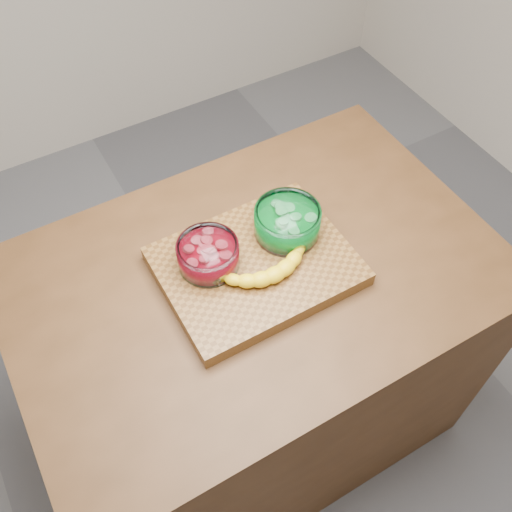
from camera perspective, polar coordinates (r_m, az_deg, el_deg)
ground at (r=2.19m, az=0.00°, el=-15.48°), size 3.50×3.50×0.00m
counter at (r=1.78m, az=0.00°, el=-10.05°), size 1.20×0.80×0.90m
cutting_board at (r=1.38m, az=0.00°, el=-1.01°), size 0.45×0.35×0.04m
bowl_red at (r=1.33m, az=-4.81°, el=0.11°), size 0.15×0.15×0.07m
bowl_green at (r=1.39m, az=3.14°, el=3.40°), size 0.16×0.16×0.08m
banana at (r=1.33m, az=1.17°, el=-0.97°), size 0.28×0.12×0.04m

